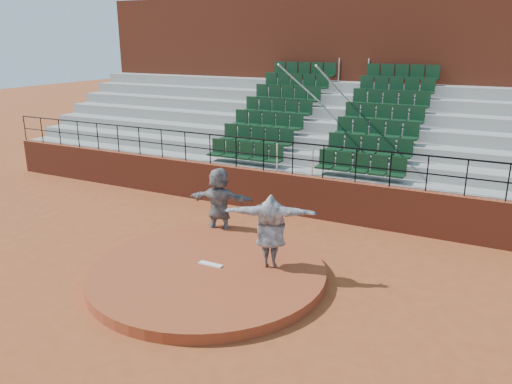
# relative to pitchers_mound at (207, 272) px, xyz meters

# --- Properties ---
(ground) EXTENTS (90.00, 90.00, 0.00)m
(ground) POSITION_rel_pitchers_mound_xyz_m (0.00, 0.00, -0.12)
(ground) COLOR brown
(ground) RESTS_ON ground
(pitchers_mound) EXTENTS (5.50, 5.50, 0.25)m
(pitchers_mound) POSITION_rel_pitchers_mound_xyz_m (0.00, 0.00, 0.00)
(pitchers_mound) COLOR #963F21
(pitchers_mound) RESTS_ON ground
(pitching_rubber) EXTENTS (0.60, 0.15, 0.03)m
(pitching_rubber) POSITION_rel_pitchers_mound_xyz_m (0.00, 0.15, 0.14)
(pitching_rubber) COLOR white
(pitching_rubber) RESTS_ON pitchers_mound
(boundary_wall) EXTENTS (24.00, 0.30, 1.30)m
(boundary_wall) POSITION_rel_pitchers_mound_xyz_m (0.00, 5.00, 0.53)
(boundary_wall) COLOR maroon
(boundary_wall) RESTS_ON ground
(wall_railing) EXTENTS (24.04, 0.05, 1.03)m
(wall_railing) POSITION_rel_pitchers_mound_xyz_m (0.00, 5.00, 1.90)
(wall_railing) COLOR black
(wall_railing) RESTS_ON boundary_wall
(seating_deck) EXTENTS (24.00, 5.97, 4.63)m
(seating_deck) POSITION_rel_pitchers_mound_xyz_m (0.00, 8.65, 1.31)
(seating_deck) COLOR gray
(seating_deck) RESTS_ON ground
(press_box_facade) EXTENTS (24.00, 3.00, 7.10)m
(press_box_facade) POSITION_rel_pitchers_mound_xyz_m (0.00, 12.60, 3.43)
(press_box_facade) COLOR maroon
(press_box_facade) RESTS_ON ground
(pitcher) EXTENTS (2.22, 1.28, 1.75)m
(pitcher) POSITION_rel_pitchers_mound_xyz_m (1.26, 0.77, 1.00)
(pitcher) COLOR black
(pitcher) RESTS_ON pitchers_mound
(fielder) EXTENTS (1.92, 0.98, 1.98)m
(fielder) POSITION_rel_pitchers_mound_xyz_m (-1.07, 2.36, 0.87)
(fielder) COLOR black
(fielder) RESTS_ON ground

